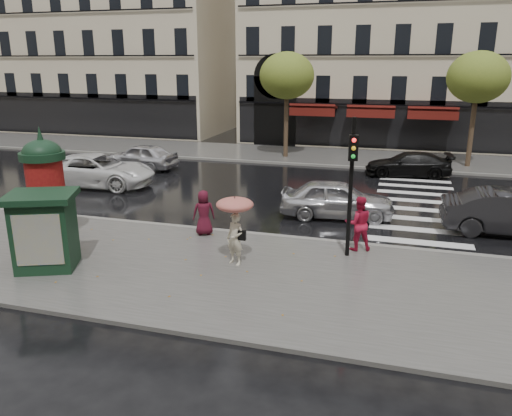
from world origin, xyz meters
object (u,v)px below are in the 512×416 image
(man_burgundy, at_px, (204,213))
(car_white, at_px, (97,170))
(woman_umbrella, at_px, (235,220))
(car_black, at_px, (408,164))
(traffic_light, at_px, (352,175))
(morris_column, at_px, (46,187))
(newsstand, at_px, (45,230))
(woman_red, at_px, (358,223))
(car_silver, at_px, (337,199))
(car_far_silver, at_px, (141,156))

(man_burgundy, height_order, car_white, man_burgundy)
(woman_umbrella, height_order, car_black, woman_umbrella)
(woman_umbrella, relative_size, man_burgundy, 1.34)
(traffic_light, bearing_deg, car_black, 81.96)
(morris_column, xyz_separation_m, newsstand, (1.50, -2.09, -0.70))
(woman_umbrella, relative_size, woman_red, 1.19)
(newsstand, bearing_deg, traffic_light, 21.76)
(car_silver, height_order, car_far_silver, car_silver)
(morris_column, height_order, newsstand, morris_column)
(woman_umbrella, bearing_deg, man_burgundy, 130.47)
(morris_column, relative_size, newsstand, 1.65)
(woman_red, bearing_deg, man_burgundy, -18.48)
(car_far_silver, bearing_deg, car_black, 105.13)
(car_far_silver, bearing_deg, car_silver, 68.87)
(man_burgundy, bearing_deg, car_black, -146.90)
(woman_red, relative_size, car_far_silver, 0.42)
(newsstand, xyz_separation_m, car_black, (10.34, 16.43, -0.64))
(woman_red, distance_m, newsstand, 9.65)
(traffic_light, bearing_deg, newsstand, -158.24)
(man_burgundy, distance_m, newsstand, 5.30)
(woman_umbrella, height_order, traffic_light, traffic_light)
(woman_red, relative_size, morris_column, 0.46)
(traffic_light, distance_m, car_white, 14.72)
(woman_red, xyz_separation_m, morris_column, (-10.25, -1.98, 0.98))
(car_white, xyz_separation_m, car_black, (15.01, 6.75, -0.15))
(woman_red, xyz_separation_m, car_black, (1.60, 12.35, -0.36))
(woman_red, xyz_separation_m, traffic_light, (-0.24, -0.68, 1.74))
(man_burgundy, xyz_separation_m, car_white, (-8.03, 5.60, -0.12))
(car_white, xyz_separation_m, car_far_silver, (0.07, 4.40, -0.07))
(man_burgundy, distance_m, car_black, 14.19)
(woman_umbrella, bearing_deg, car_white, 141.71)
(car_white, bearing_deg, woman_red, -118.06)
(car_silver, bearing_deg, woman_red, -169.75)
(car_white, height_order, car_black, car_white)
(man_burgundy, distance_m, morris_column, 5.37)
(morris_column, xyz_separation_m, traffic_light, (10.01, 1.30, 0.76))
(newsstand, bearing_deg, woman_umbrella, 18.90)
(man_burgundy, bearing_deg, woman_umbrella, 103.04)
(woman_umbrella, height_order, car_white, woman_umbrella)
(woman_umbrella, xyz_separation_m, traffic_light, (3.20, 1.58, 1.23))
(man_burgundy, distance_m, car_silver, 5.62)
(traffic_light, distance_m, car_far_silver, 17.01)
(man_burgundy, bearing_deg, car_far_silver, -78.93)
(car_white, relative_size, car_black, 1.28)
(woman_red, height_order, newsstand, newsstand)
(car_far_silver, bearing_deg, newsstand, 24.21)
(car_far_silver, bearing_deg, morris_column, 20.59)
(man_burgundy, height_order, traffic_light, traffic_light)
(woman_red, bearing_deg, morris_column, -7.54)
(woman_umbrella, xyz_separation_m, car_white, (-9.96, 7.86, -0.73))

